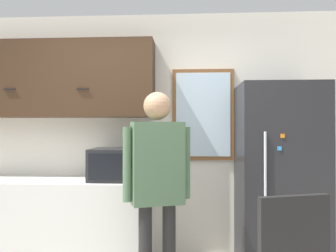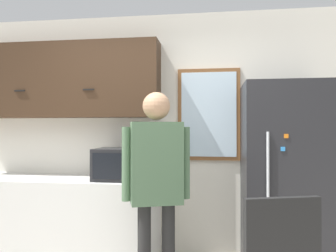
% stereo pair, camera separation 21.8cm
% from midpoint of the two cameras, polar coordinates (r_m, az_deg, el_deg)
% --- Properties ---
extents(back_wall, '(6.00, 0.06, 2.70)m').
position_cam_midpoint_polar(back_wall, '(3.65, 0.45, -1.77)').
color(back_wall, silver).
rests_on(back_wall, ground_plane).
extents(counter, '(2.21, 0.63, 0.91)m').
position_cam_midpoint_polar(counter, '(3.76, -17.76, -15.50)').
color(counter, silver).
rests_on(counter, ground_plane).
extents(upper_cabinets, '(2.21, 0.32, 0.82)m').
position_cam_midpoint_polar(upper_cabinets, '(3.81, -16.64, 7.56)').
color(upper_cabinets, '#3D2819').
extents(microwave, '(0.52, 0.42, 0.32)m').
position_cam_midpoint_polar(microwave, '(3.37, -6.29, -6.60)').
color(microwave, '#232326').
rests_on(microwave, counter).
extents(person, '(0.54, 0.34, 1.74)m').
position_cam_midpoint_polar(person, '(2.73, 0.27, -8.28)').
color(person, black).
rests_on(person, ground_plane).
extents(refrigerator, '(0.79, 0.68, 1.87)m').
position_cam_midpoint_polar(refrigerator, '(3.39, 21.54, -8.93)').
color(refrigerator, '#232326').
rests_on(refrigerator, ground_plane).
extents(window, '(0.67, 0.05, 0.99)m').
position_cam_midpoint_polar(window, '(3.58, 8.83, 2.01)').
color(window, brown).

